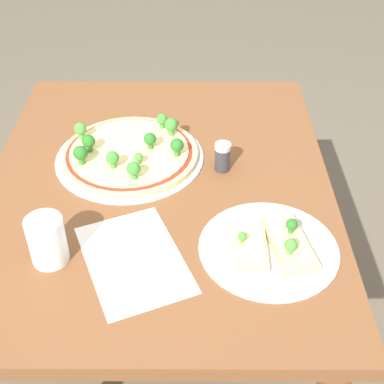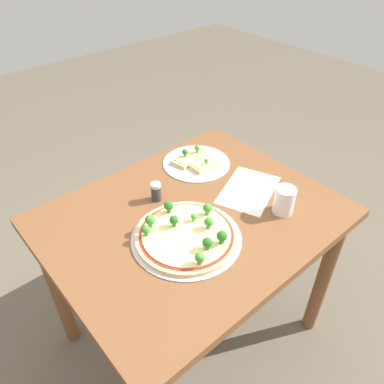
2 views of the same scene
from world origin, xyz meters
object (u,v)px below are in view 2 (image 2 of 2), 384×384
object	(u,v)px
pizza_tray_slice	(196,161)
drinking_cup	(284,200)
condiment_shaker	(156,192)
dining_table	(192,236)
pizza_tray_whole	(187,235)

from	to	relation	value
pizza_tray_slice	drinking_cup	size ratio (longest dim) A/B	2.80
condiment_shaker	drinking_cup	bearing A→B (deg)	130.64
dining_table	pizza_tray_slice	bearing A→B (deg)	-133.72
dining_table	drinking_cup	xyz separation A→B (m)	(-0.26, 0.20, 0.17)
dining_table	condiment_shaker	distance (m)	0.22
pizza_tray_slice	condiment_shaker	bearing A→B (deg)	17.64
pizza_tray_slice	drinking_cup	distance (m)	0.45
pizza_tray_slice	condiment_shaker	size ratio (longest dim) A/B	3.91
dining_table	pizza_tray_whole	bearing A→B (deg)	39.99
dining_table	pizza_tray_whole	distance (m)	0.18
pizza_tray_whole	condiment_shaker	size ratio (longest dim) A/B	5.05
pizza_tray_whole	pizza_tray_slice	size ratio (longest dim) A/B	1.29
dining_table	pizza_tray_whole	xyz separation A→B (m)	(0.09, 0.08, 0.13)
dining_table	drinking_cup	bearing A→B (deg)	141.92
pizza_tray_slice	drinking_cup	bearing A→B (deg)	93.60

